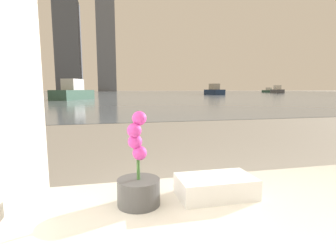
# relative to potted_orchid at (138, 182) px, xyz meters

# --- Properties ---
(potted_orchid) EXTENTS (0.16, 0.16, 0.34)m
(potted_orchid) POSITION_rel_potted_orchid_xyz_m (0.00, 0.00, 0.00)
(potted_orchid) COLOR #4C4C4C
(potted_orchid) RESTS_ON bathtub
(towel_stack) EXTENTS (0.30, 0.17, 0.08)m
(towel_stack) POSITION_rel_potted_orchid_xyz_m (0.30, 0.01, -0.05)
(towel_stack) COLOR white
(towel_stack) RESTS_ON bathtub
(harbor_water) EXTENTS (180.00, 110.00, 0.01)m
(harbor_water) POSITION_rel_potted_orchid_xyz_m (0.41, 61.17, -0.58)
(harbor_water) COLOR slate
(harbor_water) RESTS_ON ground_plane
(harbor_boat_1) EXTENTS (2.28, 3.91, 1.39)m
(harbor_boat_1) POSITION_rel_potted_orchid_xyz_m (43.79, 63.75, -0.08)
(harbor_boat_1) COLOR #335647
(harbor_boat_1) RESTS_ON harbor_water
(harbor_boat_2) EXTENTS (3.43, 5.01, 1.78)m
(harbor_boat_2) POSITION_rel_potted_orchid_xyz_m (-2.89, 23.42, 0.06)
(harbor_boat_2) COLOR #335647
(harbor_boat_2) RESTS_ON harbor_water
(harbor_boat_3) EXTENTS (3.05, 5.10, 1.81)m
(harbor_boat_3) POSITION_rel_potted_orchid_xyz_m (38.03, 52.01, 0.07)
(harbor_boat_3) COLOR #4C4C51
(harbor_boat_3) RESTS_ON harbor_water
(harbor_boat_4) EXTENTS (1.81, 4.89, 1.82)m
(harbor_boat_4) POSITION_rel_potted_orchid_xyz_m (17.51, 40.15, 0.07)
(harbor_boat_4) COLOR navy
(harbor_boat_4) RESTS_ON harbor_water
(skyline_tower_2) EXTENTS (9.35, 13.36, 36.37)m
(skyline_tower_2) POSITION_rel_potted_orchid_xyz_m (-14.53, 117.17, 17.60)
(skyline_tower_2) COLOR #4C515B
(skyline_tower_2) RESTS_ON ground_plane
(skyline_tower_3) EXTENTS (7.64, 8.71, 73.84)m
(skyline_tower_3) POSITION_rel_potted_orchid_xyz_m (0.63, 117.17, 36.34)
(skyline_tower_3) COLOR slate
(skyline_tower_3) RESTS_ON ground_plane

